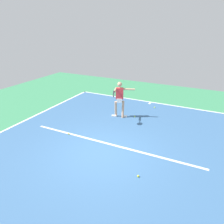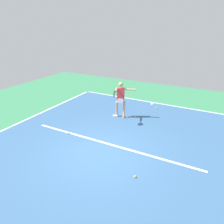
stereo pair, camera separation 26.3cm
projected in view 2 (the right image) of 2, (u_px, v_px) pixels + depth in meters
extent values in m
plane|color=#388456|center=(100.00, 153.00, 7.49)|extent=(19.97, 19.97, 0.00)
cube|color=#38608E|center=(100.00, 153.00, 7.49)|extent=(9.15, 11.75, 0.00)
cube|color=white|center=(153.00, 103.00, 12.22)|extent=(9.15, 0.10, 0.01)
cube|color=white|center=(13.00, 126.00, 9.47)|extent=(0.10, 11.75, 0.01)
cube|color=white|center=(109.00, 144.00, 8.01)|extent=(6.86, 0.10, 0.01)
cube|color=white|center=(152.00, 104.00, 12.06)|extent=(0.10, 0.30, 0.01)
cylinder|color=tan|center=(124.00, 109.00, 10.18)|extent=(0.19, 0.30, 0.82)
cube|color=white|center=(126.00, 117.00, 10.30)|extent=(0.26, 0.17, 0.07)
cylinder|color=tan|center=(117.00, 109.00, 10.23)|extent=(0.19, 0.30, 0.82)
cube|color=white|center=(115.00, 116.00, 10.38)|extent=(0.26, 0.17, 0.07)
cube|color=white|center=(121.00, 100.00, 10.02)|extent=(0.30, 0.27, 0.20)
cube|color=red|center=(121.00, 93.00, 9.90)|extent=(0.38, 0.28, 0.53)
sphere|color=tan|center=(121.00, 84.00, 9.73)|extent=(0.22, 0.22, 0.22)
cylinder|color=tan|center=(130.00, 89.00, 9.75)|extent=(0.53, 0.25, 0.08)
cylinder|color=tan|center=(116.00, 90.00, 9.59)|extent=(0.25, 0.53, 0.08)
cylinder|color=black|center=(115.00, 92.00, 9.25)|extent=(0.10, 0.22, 0.03)
torus|color=black|center=(114.00, 94.00, 9.02)|extent=(0.12, 0.29, 0.29)
cylinder|color=silver|center=(114.00, 94.00, 9.02)|extent=(0.08, 0.24, 0.25)
sphere|color=#CCE033|center=(135.00, 177.00, 6.27)|extent=(0.07, 0.07, 0.07)
sphere|color=#C6E53D|center=(136.00, 117.00, 10.27)|extent=(0.07, 0.07, 0.07)
sphere|color=yellow|center=(69.00, 133.00, 8.75)|extent=(0.07, 0.07, 0.07)
sphere|color=#C6E53D|center=(157.00, 108.00, 11.36)|extent=(0.07, 0.07, 0.07)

